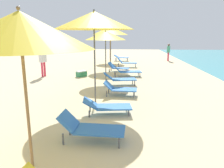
# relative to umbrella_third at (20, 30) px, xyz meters

# --- Properties ---
(umbrella_third) EXTENTS (2.23, 2.23, 2.63)m
(umbrella_third) POSITION_rel_umbrella_third_xyz_m (0.00, 0.00, 0.00)
(umbrella_third) COLOR olive
(umbrella_third) RESTS_ON ground
(lounger_third_shoreside) EXTENTS (1.39, 0.60, 0.62)m
(lounger_third_shoreside) POSITION_rel_umbrella_third_xyz_m (0.85, 0.98, -1.97)
(lounger_third_shoreside) COLOR blue
(lounger_third_shoreside) RESTS_ON ground
(umbrella_fourth) EXTENTS (2.50, 2.50, 3.01)m
(umbrella_fourth) POSITION_rel_umbrella_third_xyz_m (0.52, 3.67, 0.38)
(umbrella_fourth) COLOR #4C4C51
(umbrella_fourth) RESTS_ON ground
(lounger_fourth_shoreside) EXTENTS (1.26, 0.64, 0.54)m
(lounger_fourth_shoreside) POSITION_rel_umbrella_third_xyz_m (1.29, 4.60, -2.01)
(lounger_fourth_shoreside) COLOR blue
(lounger_fourth_shoreside) RESTS_ON ground
(lounger_fourth_inland) EXTENTS (1.44, 0.74, 0.47)m
(lounger_fourth_inland) POSITION_rel_umbrella_third_xyz_m (1.02, 2.63, -2.04)
(lounger_fourth_inland) COLOR blue
(lounger_fourth_inland) RESTS_ON ground
(umbrella_fifth) EXTENTS (1.98, 1.98, 2.49)m
(umbrella_fifth) POSITION_rel_umbrella_third_xyz_m (0.46, 7.33, -0.08)
(umbrella_fifth) COLOR #4C4C51
(umbrella_fifth) RESTS_ON ground
(lounger_fifth_shoreside) EXTENTS (1.62, 0.82, 0.66)m
(lounger_fifth_shoreside) POSITION_rel_umbrella_third_xyz_m (1.47, 8.50, -1.97)
(lounger_fifth_shoreside) COLOR blue
(lounger_fifth_shoreside) RESTS_ON ground
(lounger_fifth_inland) EXTENTS (1.55, 0.84, 0.58)m
(lounger_fifth_inland) POSITION_rel_umbrella_third_xyz_m (1.19, 6.37, -1.99)
(lounger_fifth_inland) COLOR blue
(lounger_fifth_inland) RESTS_ON ground
(umbrella_sixth) EXTENTS (2.37, 2.37, 2.85)m
(umbrella_sixth) POSITION_rel_umbrella_third_xyz_m (0.33, 11.12, 0.23)
(umbrella_sixth) COLOR olive
(umbrella_sixth) RESTS_ON ground
(lounger_sixth_shoreside) EXTENTS (1.39, 0.57, 0.69)m
(lounger_sixth_shoreside) POSITION_rel_umbrella_third_xyz_m (1.42, 12.06, -1.94)
(lounger_sixth_shoreside) COLOR blue
(lounger_sixth_shoreside) RESTS_ON ground
(lounger_sixth_inland) EXTENTS (1.39, 0.85, 0.58)m
(lounger_sixth_inland) POSITION_rel_umbrella_third_xyz_m (0.92, 10.10, -2.03)
(lounger_sixth_inland) COLOR blue
(lounger_sixth_inland) RESTS_ON ground
(umbrella_farthest) EXTENTS (2.18, 2.18, 2.41)m
(umbrella_farthest) POSITION_rel_umbrella_third_xyz_m (0.04, 14.94, -0.14)
(umbrella_farthest) COLOR #4C4C51
(umbrella_farthest) RESTS_ON ground
(lounger_farthest_shoreside) EXTENTS (1.35, 0.74, 0.54)m
(lounger_farthest_shoreside) POSITION_rel_umbrella_third_xyz_m (0.88, 15.90, -1.96)
(lounger_farthest_shoreside) COLOR blue
(lounger_farthest_shoreside) RESTS_ON ground
(person_walking_near) EXTENTS (0.33, 0.41, 1.51)m
(person_walking_near) POSITION_rel_umbrella_third_xyz_m (5.05, 16.24, -1.38)
(person_walking_near) COLOR #D8334C
(person_walking_near) RESTS_ON ground
(person_walking_mid) EXTENTS (0.36, 0.42, 1.60)m
(person_walking_mid) POSITION_rel_umbrella_third_xyz_m (-3.08, 8.11, -1.32)
(person_walking_mid) COLOR #D8334C
(person_walking_mid) RESTS_ON ground
(cooler_box) EXTENTS (0.60, 0.64, 0.32)m
(cooler_box) POSITION_rel_umbrella_third_xyz_m (-0.99, 8.25, -2.12)
(cooler_box) COLOR #338C59
(cooler_box) RESTS_ON ground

